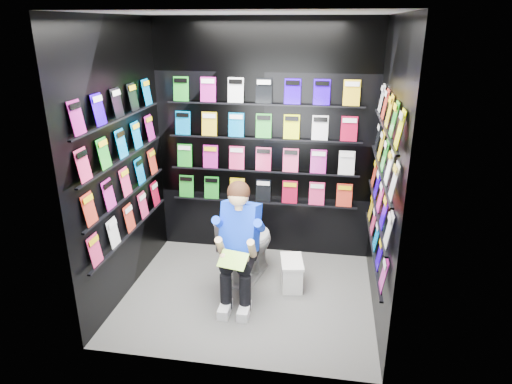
# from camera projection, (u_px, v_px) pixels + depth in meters

# --- Properties ---
(floor) EXTENTS (2.40, 2.40, 0.00)m
(floor) POSITION_uv_depth(u_px,v_px,m) (248.00, 295.00, 4.50)
(floor) COLOR #575755
(floor) RESTS_ON ground
(ceiling) EXTENTS (2.40, 2.40, 0.00)m
(ceiling) POSITION_uv_depth(u_px,v_px,m) (246.00, 13.00, 3.60)
(ceiling) COLOR white
(ceiling) RESTS_ON floor
(wall_back) EXTENTS (2.40, 0.04, 2.60)m
(wall_back) POSITION_uv_depth(u_px,v_px,m) (264.00, 142.00, 4.97)
(wall_back) COLOR black
(wall_back) RESTS_ON floor
(wall_front) EXTENTS (2.40, 0.04, 2.60)m
(wall_front) POSITION_uv_depth(u_px,v_px,m) (221.00, 213.00, 3.12)
(wall_front) COLOR black
(wall_front) RESTS_ON floor
(wall_left) EXTENTS (0.04, 2.00, 2.60)m
(wall_left) POSITION_uv_depth(u_px,v_px,m) (120.00, 163.00, 4.23)
(wall_left) COLOR black
(wall_left) RESTS_ON floor
(wall_right) EXTENTS (0.04, 2.00, 2.60)m
(wall_right) POSITION_uv_depth(u_px,v_px,m) (386.00, 177.00, 3.86)
(wall_right) COLOR black
(wall_right) RESTS_ON floor
(comics_back) EXTENTS (2.10, 0.06, 1.37)m
(comics_back) POSITION_uv_depth(u_px,v_px,m) (264.00, 143.00, 4.94)
(comics_back) COLOR red
(comics_back) RESTS_ON wall_back
(comics_left) EXTENTS (0.06, 1.70, 1.37)m
(comics_left) POSITION_uv_depth(u_px,v_px,m) (123.00, 163.00, 4.23)
(comics_left) COLOR red
(comics_left) RESTS_ON wall_left
(comics_right) EXTENTS (0.06, 1.70, 1.37)m
(comics_right) POSITION_uv_depth(u_px,v_px,m) (383.00, 176.00, 3.87)
(comics_right) COLOR red
(comics_right) RESTS_ON wall_right
(toilet) EXTENTS (0.57, 0.82, 0.73)m
(toilet) POSITION_uv_depth(u_px,v_px,m) (248.00, 244.00, 4.73)
(toilet) COLOR silver
(toilet) RESTS_ON floor
(longbox) EXTENTS (0.25, 0.39, 0.27)m
(longbox) POSITION_uv_depth(u_px,v_px,m) (291.00, 274.00, 4.62)
(longbox) COLOR white
(longbox) RESTS_ON floor
(longbox_lid) EXTENTS (0.27, 0.41, 0.03)m
(longbox_lid) POSITION_uv_depth(u_px,v_px,m) (292.00, 261.00, 4.57)
(longbox_lid) COLOR white
(longbox_lid) RESTS_ON longbox
(reader) EXTENTS (0.61, 0.77, 1.26)m
(reader) POSITION_uv_depth(u_px,v_px,m) (241.00, 227.00, 4.25)
(reader) COLOR #0C31CF
(reader) RESTS_ON toilet
(held_comic) EXTENTS (0.28, 0.20, 0.11)m
(held_comic) POSITION_uv_depth(u_px,v_px,m) (233.00, 260.00, 3.98)
(held_comic) COLOR green
(held_comic) RESTS_ON reader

